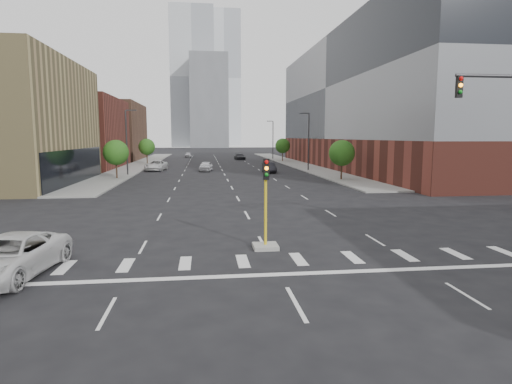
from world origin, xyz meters
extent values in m
plane|color=black|center=(0.00, 0.00, 0.00)|extent=(400.00, 400.00, 0.00)
cube|color=gray|center=(-15.00, 74.00, 0.07)|extent=(5.00, 92.00, 0.15)
cube|color=gray|center=(15.00, 74.00, 0.07)|extent=(5.00, 92.00, 0.15)
cube|color=brown|center=(-27.50, 66.00, 6.00)|extent=(20.00, 22.00, 12.00)
cube|color=brown|center=(-27.50, 92.00, 6.50)|extent=(20.00, 24.00, 13.00)
cube|color=brown|center=(29.50, 60.00, 2.50)|extent=(24.00, 70.00, 5.00)
cube|color=slate|center=(29.50, 60.00, 13.50)|extent=(24.00, 70.00, 17.00)
cube|color=#B2B7BC|center=(-8.00, 220.00, 35.00)|extent=(22.00, 22.00, 70.00)
cube|color=#B2B7BC|center=(10.00, 260.00, 40.00)|extent=(20.00, 20.00, 80.00)
cube|color=slate|center=(0.00, 200.00, 22.00)|extent=(18.00, 18.00, 44.00)
cube|color=#999993|center=(0.00, 9.00, 0.10)|extent=(1.20, 1.20, 0.20)
cylinder|color=gold|center=(0.00, 9.00, 1.80)|extent=(0.14, 0.14, 3.20)
cube|color=black|center=(0.00, 8.82, 3.90)|extent=(0.28, 0.18, 1.00)
sphere|color=red|center=(0.00, 8.72, 4.25)|extent=(0.18, 0.18, 0.18)
sphere|color=orange|center=(0.00, 8.72, 3.95)|extent=(0.18, 0.18, 0.18)
sphere|color=#0C7F19|center=(0.00, 8.72, 3.65)|extent=(0.18, 0.18, 0.18)
cylinder|color=#2D2D30|center=(11.00, 7.50, 8.20)|extent=(5.00, 0.16, 0.16)
cube|color=black|center=(8.70, 7.50, 7.70)|extent=(0.28, 0.18, 1.00)
sphere|color=red|center=(8.70, 7.38, 8.05)|extent=(0.18, 0.18, 0.18)
sphere|color=orange|center=(8.70, 7.38, 7.75)|extent=(0.18, 0.18, 0.18)
sphere|color=#0C7F19|center=(8.70, 7.38, 7.45)|extent=(0.18, 0.18, 0.18)
cylinder|color=#2D2D30|center=(13.50, 55.00, 4.50)|extent=(0.20, 0.20, 9.00)
cube|color=#2D2D30|center=(12.70, 55.00, 9.00)|extent=(1.40, 0.22, 0.15)
cylinder|color=#2D2D30|center=(13.50, 90.00, 4.50)|extent=(0.20, 0.20, 9.00)
cube|color=#2D2D30|center=(12.70, 90.00, 9.00)|extent=(1.40, 0.22, 0.15)
cylinder|color=#2D2D30|center=(-13.50, 50.00, 4.50)|extent=(0.20, 0.20, 9.00)
cube|color=#2D2D30|center=(-12.70, 50.00, 9.00)|extent=(1.40, 0.22, 0.15)
cylinder|color=#382619|center=(-14.00, 45.00, 1.02)|extent=(0.20, 0.20, 1.75)
sphere|color=#1B4F15|center=(-14.00, 45.00, 3.40)|extent=(3.20, 3.20, 3.20)
cylinder|color=#382619|center=(-14.00, 75.00, 1.02)|extent=(0.20, 0.20, 1.75)
sphere|color=#1B4F15|center=(-14.00, 75.00, 3.40)|extent=(3.20, 3.20, 3.20)
cylinder|color=#382619|center=(14.00, 40.00, 1.02)|extent=(0.20, 0.20, 1.75)
sphere|color=#1B4F15|center=(14.00, 40.00, 3.40)|extent=(3.20, 3.20, 3.20)
cylinder|color=#382619|center=(14.00, 80.00, 1.02)|extent=(0.20, 0.20, 1.75)
sphere|color=#1B4F15|center=(14.00, 80.00, 3.40)|extent=(3.20, 3.20, 3.20)
imported|color=silver|center=(-2.63, 56.19, 0.78)|extent=(2.42, 4.76, 1.55)
imported|color=black|center=(6.83, 52.52, 0.77)|extent=(1.68, 4.69, 1.54)
imported|color=silver|center=(-10.50, 58.44, 0.83)|extent=(3.39, 6.23, 1.66)
imported|color=black|center=(5.44, 88.63, 0.72)|extent=(2.49, 5.14, 1.44)
imported|color=#BABABF|center=(-6.97, 100.80, 0.68)|extent=(1.62, 4.01, 1.36)
imported|color=silver|center=(-10.49, 6.00, 0.81)|extent=(3.45, 6.12, 1.61)
camera|label=1|loc=(-2.93, -11.17, 5.45)|focal=30.00mm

